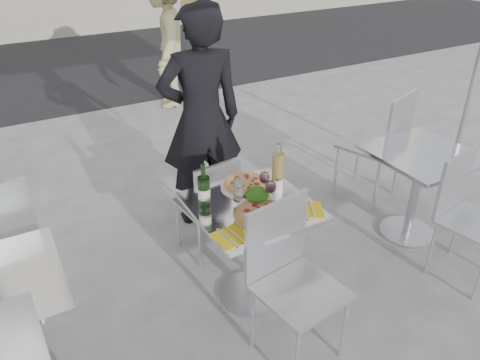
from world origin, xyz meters
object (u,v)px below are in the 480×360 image
woman_diner (201,119)px  wineglass_white_a (238,195)px  pedestrian_b (165,40)px  napkin_right (308,209)px  wineglass_white_b (238,185)px  side_chair_rnear (465,207)px  wineglass_red_a (271,188)px  wineglass_red_b (264,178)px  chair_far (211,200)px  wine_bottle (204,190)px  salad_plate (257,195)px  chair_near (289,270)px  napkin_left (230,237)px  side_chair_rfar (383,138)px  pizza_near (261,214)px  side_table_right (418,177)px  carafe (278,168)px  sugar_shaker (278,184)px  main_table (251,232)px  pizza_far (245,184)px

woman_diner → wineglass_white_a: woman_diner is taller
pedestrian_b → napkin_right: bearing=13.7°
pedestrian_b → wineglass_white_b: 3.76m
side_chair_rnear → woman_diner: (-1.30, 1.51, 0.37)m
side_chair_rnear → wineglass_red_a: size_ratio=5.85×
woman_diner → wineglass_red_b: woman_diner is taller
chair_far → pedestrian_b: (0.89, 3.20, 0.39)m
wine_bottle → pedestrian_b: bearing=72.6°
chair_far → salad_plate: salad_plate is taller
chair_near → wineglass_red_a: bearing=64.1°
wineglass_white_b → napkin_left: 0.41m
side_chair_rfar → wineglass_red_b: bearing=-2.6°
pizza_near → wineglass_red_b: size_ratio=2.04×
side_table_right → carafe: carafe is taller
chair_far → napkin_left: bearing=65.9°
wineglass_red_b → side_table_right: bearing=-3.3°
wineglass_red_a → pedestrian_b: bearing=78.7°
woman_diner → carafe: bearing=108.7°
chair_near → side_chair_rnear: size_ratio=1.05×
pedestrian_b → carafe: (-0.59, -3.60, -0.02)m
sugar_shaker → wineglass_red_b: (-0.09, 0.02, 0.06)m
wine_bottle → salad_plate: bearing=-17.9°
main_table → napkin_left: size_ratio=3.69×
main_table → carafe: carafe is taller
sugar_shaker → napkin_right: (0.04, -0.28, -0.05)m
pizza_near → sugar_shaker: 0.31m
side_chair_rnear → pizza_far: size_ratio=2.81×
pizza_near → wineglass_red_b: wineglass_red_b is taller
side_table_right → chair_far: 1.62m
side_chair_rnear → pizza_near: side_chair_rnear is taller
side_chair_rnear → sugar_shaker: 1.35m
pizza_far → side_chair_rfar: bearing=12.0°
pizza_far → wineglass_red_a: bearing=-81.3°
woman_diner → napkin_left: size_ratio=8.97×
napkin_left → pizza_near: bearing=12.5°
chair_near → sugar_shaker: (0.24, 0.51, 0.23)m
wineglass_white_a → pizza_near: bearing=-53.6°
main_table → side_chair_rfar: side_chair_rfar is taller
pizza_near → salad_plate: salad_plate is taller
side_table_right → chair_near: (-1.51, -0.45, 0.03)m
woman_diner → napkin_right: 1.27m
woman_diner → wine_bottle: bearing=75.9°
pizza_near → wineglass_white_b: bearing=98.8°
main_table → woman_diner: size_ratio=0.41×
side_chair_rfar → pizza_near: size_ratio=3.22×
wineglass_white_a → wineglass_white_b: (0.05, 0.10, 0.00)m
wineglass_white_a → napkin_right: (0.37, -0.20, -0.11)m
pizza_near → main_table: bearing=85.2°
side_chair_rfar → napkin_right: side_chair_rfar is taller
woman_diner → wine_bottle: 1.00m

